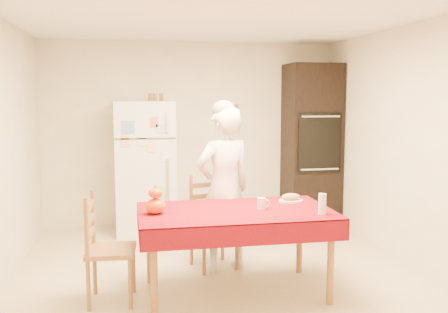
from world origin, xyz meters
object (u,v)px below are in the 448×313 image
object	(u,v)px
chair_left	(103,244)
seated_woman	(224,189)
chair_far	(211,218)
wine_glass	(322,204)
coffee_mug	(261,204)
dining_table	(235,218)
bread_plate	(291,201)
refrigerator	(145,167)
oven_cabinet	(311,144)
pumpkin_lower	(156,206)

from	to	relation	value
chair_left	seated_woman	bearing A→B (deg)	-57.90
chair_far	wine_glass	size ratio (longest dim) A/B	5.40
coffee_mug	seated_woman	bearing A→B (deg)	109.15
dining_table	bread_plate	size ratio (longest dim) A/B	7.08
coffee_mug	wine_glass	world-z (taller)	wine_glass
seated_woman	wine_glass	bearing A→B (deg)	108.44
refrigerator	dining_table	size ratio (longest dim) A/B	1.00
oven_cabinet	dining_table	bearing A→B (deg)	-124.39
coffee_mug	bread_plate	world-z (taller)	coffee_mug
pumpkin_lower	chair_left	bearing A→B (deg)	175.85
refrigerator	chair_far	bearing A→B (deg)	-67.20
bread_plate	refrigerator	bearing A→B (deg)	122.93
seated_woman	dining_table	bearing A→B (deg)	70.48
seated_woman	coffee_mug	distance (m)	0.67
refrigerator	seated_woman	size ratio (longest dim) A/B	1.02
chair_left	pumpkin_lower	size ratio (longest dim) A/B	5.34
chair_left	wine_glass	world-z (taller)	chair_left
chair_left	seated_woman	world-z (taller)	seated_woman
refrigerator	seated_woman	world-z (taller)	refrigerator
seated_woman	wine_glass	distance (m)	1.14
pumpkin_lower	bread_plate	world-z (taller)	pumpkin_lower
dining_table	wine_glass	distance (m)	0.77
refrigerator	dining_table	distance (m)	2.36
chair_far	chair_left	world-z (taller)	same
oven_cabinet	chair_left	size ratio (longest dim) A/B	2.32
oven_cabinet	dining_table	world-z (taller)	oven_cabinet
chair_far	bread_plate	size ratio (longest dim) A/B	3.96
refrigerator	bread_plate	size ratio (longest dim) A/B	7.08
refrigerator	seated_woman	xyz separation A→B (m)	(0.73, -1.62, -0.02)
coffee_mug	pumpkin_lower	distance (m)	0.93
wine_glass	dining_table	bearing A→B (deg)	157.14
wine_glass	chair_left	bearing A→B (deg)	170.33
pumpkin_lower	chair_far	bearing A→B (deg)	52.13
oven_cabinet	dining_table	size ratio (longest dim) A/B	1.29
dining_table	seated_woman	distance (m)	0.64
refrigerator	bread_plate	bearing A→B (deg)	-57.07
chair_far	seated_woman	world-z (taller)	seated_woman
dining_table	chair_left	distance (m)	1.16
chair_far	refrigerator	bearing A→B (deg)	98.42
pumpkin_lower	refrigerator	bearing A→B (deg)	90.30
refrigerator	bread_plate	world-z (taller)	refrigerator
refrigerator	chair_left	world-z (taller)	refrigerator
refrigerator	chair_left	distance (m)	2.29
chair_far	seated_woman	bearing A→B (deg)	-68.94
oven_cabinet	seated_woman	xyz separation A→B (m)	(-1.55, -1.67, -0.27)
refrigerator	chair_far	distance (m)	1.64
refrigerator	coffee_mug	distance (m)	2.45
dining_table	chair_left	bearing A→B (deg)	178.97
oven_cabinet	wine_glass	world-z (taller)	oven_cabinet
wine_glass	bread_plate	world-z (taller)	wine_glass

